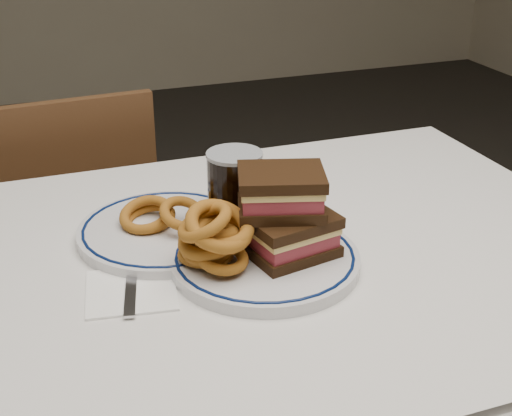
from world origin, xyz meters
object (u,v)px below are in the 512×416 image
object	(u,v)px
far_plate	(165,231)
main_plate	(265,259)
reuben_sandwich	(286,213)
beer_mug	(237,195)
chair_far	(75,235)

from	to	relation	value
far_plate	main_plate	bearing A→B (deg)	-50.02
main_plate	reuben_sandwich	bearing A→B (deg)	-3.88
reuben_sandwich	beer_mug	size ratio (longest dim) A/B	1.06
reuben_sandwich	beer_mug	xyz separation A→B (m)	(-0.04, 0.11, -0.01)
chair_far	far_plate	distance (m)	0.71
chair_far	reuben_sandwich	world-z (taller)	reuben_sandwich
main_plate	beer_mug	distance (m)	0.12
beer_mug	reuben_sandwich	bearing A→B (deg)	-68.28
far_plate	chair_far	bearing A→B (deg)	99.06
chair_far	reuben_sandwich	bearing A→B (deg)	-71.94
reuben_sandwich	beer_mug	world-z (taller)	reuben_sandwich
main_plate	beer_mug	bearing A→B (deg)	95.02
reuben_sandwich	chair_far	bearing A→B (deg)	108.06
reuben_sandwich	far_plate	size ratio (longest dim) A/B	0.55
main_plate	far_plate	world-z (taller)	same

